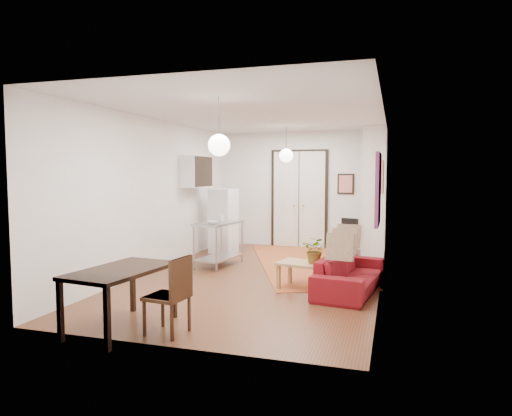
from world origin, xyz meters
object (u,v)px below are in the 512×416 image
(dining_table, at_px, (121,275))
(black_side_chair, at_px, (353,233))
(coffee_table, at_px, (309,266))
(dining_chair_far, at_px, (170,288))
(sofa, at_px, (350,273))
(fridge, at_px, (224,221))
(dining_chair_near, at_px, (171,287))
(kitchen_counter, at_px, (219,238))

(dining_table, xyz_separation_m, black_side_chair, (2.23, 5.85, -0.15))
(coffee_table, distance_m, dining_chair_far, 2.68)
(coffee_table, bearing_deg, sofa, 8.85)
(fridge, relative_size, dining_chair_near, 1.65)
(black_side_chair, bearing_deg, kitchen_counter, 57.74)
(dining_table, relative_size, dining_chair_far, 1.55)
(fridge, bearing_deg, dining_chair_far, -67.86)
(kitchen_counter, height_order, dining_table, kitchen_counter)
(sofa, relative_size, black_side_chair, 2.27)
(sofa, bearing_deg, dining_chair_far, 151.00)
(coffee_table, distance_m, black_side_chair, 3.41)
(dining_chair_far, distance_m, black_side_chair, 5.99)
(fridge, bearing_deg, dining_chair_near, -67.81)
(dining_table, bearing_deg, fridge, 97.56)
(coffee_table, distance_m, dining_table, 3.08)
(fridge, distance_m, black_side_chair, 3.00)
(sofa, xyz_separation_m, kitchen_counter, (-2.72, 1.22, 0.28))
(sofa, bearing_deg, black_side_chair, 12.26)
(dining_chair_near, xyz_separation_m, black_side_chair, (1.63, 5.74, -0.03))
(fridge, bearing_deg, sofa, -31.99)
(coffee_table, height_order, kitchen_counter, kitchen_counter)
(sofa, bearing_deg, dining_chair_near, 150.77)
(sofa, xyz_separation_m, dining_table, (-2.47, -2.57, 0.37))
(sofa, distance_m, kitchen_counter, 2.99)
(sofa, relative_size, dining_chair_near, 2.15)
(dining_table, bearing_deg, black_side_chair, 69.17)
(kitchen_counter, relative_size, dining_table, 0.87)
(dining_chair_far, bearing_deg, fridge, -158.95)
(sofa, relative_size, kitchen_counter, 1.59)
(sofa, xyz_separation_m, coffee_table, (-0.65, -0.10, 0.09))
(dining_table, height_order, dining_chair_far, dining_chair_far)
(coffee_table, bearing_deg, kitchen_counter, 147.39)
(fridge, height_order, dining_table, fridge)
(coffee_table, relative_size, black_side_chair, 1.25)
(coffee_table, xyz_separation_m, dining_table, (-1.82, -2.47, 0.28))
(black_side_chair, bearing_deg, fridge, 30.09)
(sofa, height_order, kitchen_counter, kitchen_counter)
(kitchen_counter, bearing_deg, fridge, 115.38)
(sofa, height_order, dining_chair_near, dining_chair_near)
(kitchen_counter, xyz_separation_m, black_side_chair, (2.47, 2.06, -0.07))
(dining_chair_far, height_order, black_side_chair, dining_chair_far)
(coffee_table, bearing_deg, dining_table, -126.42)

